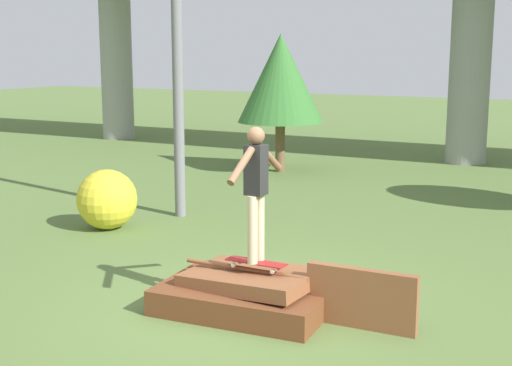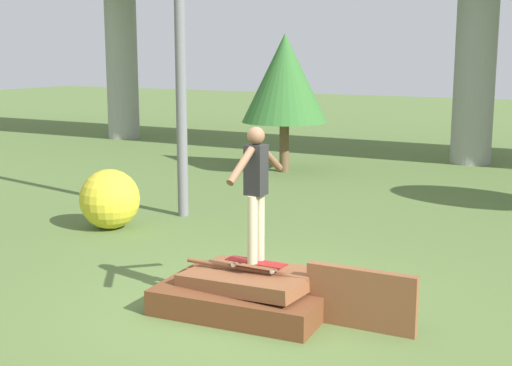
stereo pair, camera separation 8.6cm
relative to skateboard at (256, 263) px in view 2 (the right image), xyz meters
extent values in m
plane|color=#567038|center=(-0.14, 0.00, -0.61)|extent=(80.00, 80.00, 0.00)
cube|color=brown|center=(-0.14, 0.00, -0.46)|extent=(2.10, 1.51, 0.31)
cube|color=brown|center=(-0.09, 0.03, -0.22)|extent=(1.61, 1.11, 0.25)
cylinder|color=brown|center=(-0.14, 0.00, -0.10)|extent=(1.65, 0.06, 0.06)
cube|color=brown|center=(1.29, 0.10, -0.26)|extent=(1.29, 0.14, 0.69)
cube|color=maroon|center=(0.00, 0.00, 0.01)|extent=(0.76, 0.21, 0.01)
cylinder|color=silver|center=(0.27, 0.08, -0.05)|extent=(0.05, 0.03, 0.05)
cylinder|color=silver|center=(0.26, -0.09, -0.05)|extent=(0.05, 0.03, 0.05)
cylinder|color=silver|center=(-0.26, 0.09, -0.05)|extent=(0.05, 0.03, 0.05)
cylinder|color=silver|center=(-0.27, -0.08, -0.05)|extent=(0.05, 0.03, 0.05)
cylinder|color=#C6B78E|center=(0.00, 0.08, 0.42)|extent=(0.12, 0.12, 0.81)
cylinder|color=#C6B78E|center=(0.00, -0.08, 0.42)|extent=(0.12, 0.12, 0.81)
cube|color=black|center=(0.00, 0.00, 1.12)|extent=(0.22, 0.21, 0.59)
sphere|color=brown|center=(0.00, 0.00, 1.52)|extent=(0.21, 0.21, 0.21)
cylinder|color=brown|center=(0.01, 0.34, 1.22)|extent=(0.10, 0.53, 0.39)
cylinder|color=brown|center=(-0.01, -0.34, 1.22)|extent=(0.10, 0.53, 0.39)
cylinder|color=gray|center=(-12.24, 12.88, 2.19)|extent=(1.10, 1.10, 5.61)
cylinder|color=gray|center=(-0.14, 12.88, 2.19)|extent=(1.10, 1.10, 5.61)
cylinder|color=slate|center=(-3.60, 3.80, 2.90)|extent=(0.20, 0.20, 7.02)
cylinder|color=brown|center=(-4.08, 9.15, 0.03)|extent=(0.25, 0.25, 1.29)
cone|color=#336B2D|center=(-4.08, 9.15, 1.79)|extent=(2.18, 2.18, 2.23)
sphere|color=gold|center=(-4.18, 2.36, -0.08)|extent=(1.06, 1.06, 1.06)
camera|label=1|loc=(3.78, -7.24, 2.50)|focal=50.00mm
camera|label=2|loc=(3.86, -7.20, 2.50)|focal=50.00mm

